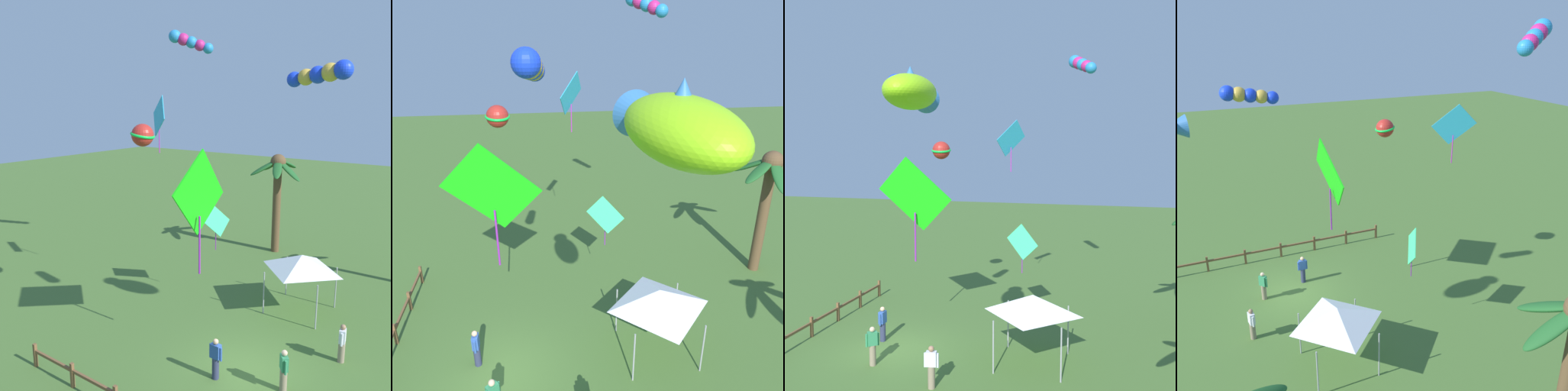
# 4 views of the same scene
# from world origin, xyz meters

# --- Properties ---
(ground_plane) EXTENTS (120.00, 120.00, 0.00)m
(ground_plane) POSITION_xyz_m (0.00, 0.00, 0.00)
(ground_plane) COLOR #476B2D
(palm_tree_1) EXTENTS (3.53, 3.89, 6.63)m
(palm_tree_1) POSITION_xyz_m (-5.11, 13.23, 4.76)
(palm_tree_1) COLOR brown
(palm_tree_1) RESTS_ON ground
(spectator_0) EXTENTS (0.29, 0.54, 1.59)m
(spectator_0) POSITION_xyz_m (2.73, 2.81, 0.81)
(spectator_0) COLOR gray
(spectator_0) RESTS_ON ground
(spectator_1) EXTENTS (0.42, 0.45, 1.59)m
(spectator_1) POSITION_xyz_m (1.64, -0.17, 0.81)
(spectator_1) COLOR gray
(spectator_1) RESTS_ON ground
(spectator_2) EXTENTS (0.55, 0.26, 1.59)m
(spectator_2) POSITION_xyz_m (-0.70, -0.94, 0.81)
(spectator_2) COLOR #2D3351
(spectator_2) RESTS_ON ground
(festival_tent) EXTENTS (2.86, 2.86, 2.85)m
(festival_tent) POSITION_xyz_m (-0.32, 5.97, 2.47)
(festival_tent) COLOR #9E9EA3
(festival_tent) RESTS_ON ground
(kite_diamond_0) EXTENTS (0.73, 3.55, 4.92)m
(kite_diamond_0) POSITION_xyz_m (-2.14, 0.08, 6.54)
(kite_diamond_0) COLOR #19DF15
(kite_diamond_1) EXTENTS (1.68, 1.21, 2.80)m
(kite_diamond_1) POSITION_xyz_m (-7.04, 3.57, 9.27)
(kite_diamond_1) COLOR #2CAAD4
(kite_tube_2) EXTENTS (2.20, 1.57, 1.28)m
(kite_tube_2) POSITION_xyz_m (-7.83, 7.18, 13.17)
(kite_tube_2) COLOR #2585CD
(kite_ball_3) EXTENTS (1.23, 1.22, 0.93)m
(kite_ball_3) POSITION_xyz_m (-5.13, 0.27, 8.65)
(kite_ball_3) COLOR red
(kite_diamond_4) EXTENTS (0.60, 1.66, 2.41)m
(kite_diamond_4) POSITION_xyz_m (-4.41, 4.74, 4.15)
(kite_diamond_4) COLOR #3FF093
(kite_tube_5) EXTENTS (2.34, 0.81, 0.84)m
(kite_tube_5) POSITION_xyz_m (1.73, 1.56, 10.89)
(kite_tube_5) COLOR #1739ED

